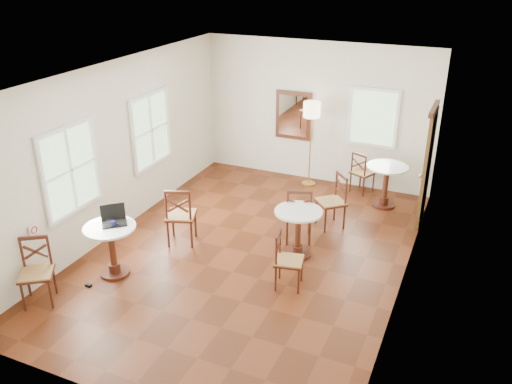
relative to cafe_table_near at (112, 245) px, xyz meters
The scene contains 17 objects.
ground 2.25m from the cafe_table_near, 40.35° to the left, with size 7.00×7.00×0.00m, color #53210E.
room_shell 2.70m from the cafe_table_near, 46.44° to the left, with size 5.02×7.02×3.01m.
cafe_table_near is the anchor object (origin of this frame).
cafe_table_mid 2.95m from the cafe_table_near, 34.62° to the left, with size 0.78×0.78×0.82m.
cafe_table_back 5.35m from the cafe_table_near, 50.92° to the left, with size 0.80×0.80×0.85m.
chair_near_a 1.36m from the cafe_table_near, 70.10° to the left, with size 0.63×0.63×1.06m.
chair_near_b 1.14m from the cafe_table_near, 118.38° to the right, with size 0.63×0.63×0.98m.
chair_mid_a 3.13m from the cafe_table_near, 43.32° to the left, with size 0.61×0.61×1.03m.
chair_mid_b 2.70m from the cafe_table_near, 16.72° to the left, with size 0.49×0.49×0.90m.
chair_back_a 5.40m from the cafe_table_near, 58.73° to the left, with size 0.54×0.54×0.89m.
chair_back_b 3.94m from the cafe_table_near, 47.64° to the left, with size 0.65×0.65×1.00m.
floor_lamp 4.97m from the cafe_table_near, 69.90° to the left, with size 0.35×0.35×1.82m.
laptop 0.41m from the cafe_table_near, 97.75° to the left, with size 0.48×0.47×0.26m.
mouse 0.35m from the cafe_table_near, 104.07° to the left, with size 0.11×0.07×0.04m, color black.
navy_mug 0.37m from the cafe_table_near, 25.78° to the left, with size 0.12×0.08×0.09m.
water_glass 0.37m from the cafe_table_near, 156.66° to the left, with size 0.06×0.06×0.10m, color white.
power_adapter 0.69m from the cafe_table_near, 109.49° to the right, with size 0.10×0.06×0.04m, color black.
Camera 1 is at (3.19, -7.01, 4.63)m, focal length 37.29 mm.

